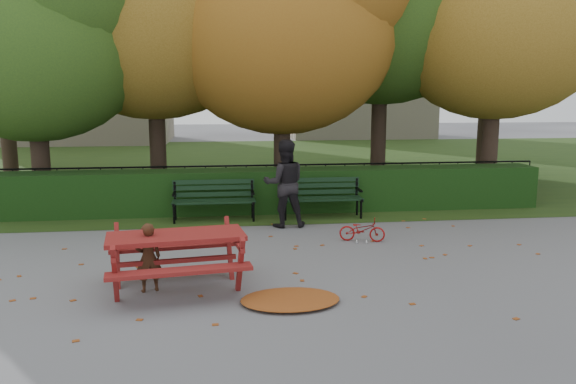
{
  "coord_description": "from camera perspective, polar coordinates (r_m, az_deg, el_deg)",
  "views": [
    {
      "loc": [
        -1.21,
        -8.51,
        2.73
      ],
      "look_at": [
        0.05,
        1.37,
        1.0
      ],
      "focal_mm": 35.0,
      "sensor_mm": 36.0,
      "label": 1
    }
  ],
  "objects": [
    {
      "name": "tree_c",
      "position": [
        14.77,
        0.83,
        18.0
      ],
      "size": [
        6.3,
        6.0,
        8.0
      ],
      "color": "#2F211A",
      "rests_on": "ground"
    },
    {
      "name": "tree_a",
      "position": [
        14.75,
        -23.81,
        16.01
      ],
      "size": [
        5.88,
        5.6,
        7.48
      ],
      "color": "#2F211A",
      "rests_on": "ground"
    },
    {
      "name": "ground",
      "position": [
        9.02,
        0.8,
        -7.76
      ],
      "size": [
        90.0,
        90.0,
        0.0
      ],
      "primitive_type": "plane",
      "color": "slate",
      "rests_on": "ground"
    },
    {
      "name": "tree_g",
      "position": [
        20.78,
        21.08,
        16.52
      ],
      "size": [
        6.3,
        6.0,
        8.55
      ],
      "color": "#2F211A",
      "rests_on": "ground"
    },
    {
      "name": "hedge",
      "position": [
        13.26,
        -1.91,
        0.16
      ],
      "size": [
        13.0,
        0.9,
        1.0
      ],
      "primitive_type": "cube",
      "color": "black",
      "rests_on": "ground"
    },
    {
      "name": "child",
      "position": [
        8.11,
        -14.02,
        -6.47
      ],
      "size": [
        0.41,
        0.33,
        0.98
      ],
      "primitive_type": "imported",
      "rotation": [
        0.0,
        0.0,
        3.45
      ],
      "color": "#402414",
      "rests_on": "ground"
    },
    {
      "name": "leaf_pile",
      "position": [
        7.59,
        0.23,
        -10.85
      ],
      "size": [
        1.5,
        1.18,
        0.09
      ],
      "primitive_type": "ellipsoid",
      "rotation": [
        0.0,
        0.0,
        -0.21
      ],
      "color": "brown",
      "rests_on": "ground"
    },
    {
      "name": "tree_e",
      "position": [
        16.41,
        22.02,
        17.41
      ],
      "size": [
        6.09,
        5.8,
        8.16
      ],
      "color": "#2F211A",
      "rests_on": "ground"
    },
    {
      "name": "leaf_scatter",
      "position": [
        9.3,
        0.54,
        -7.17
      ],
      "size": [
        9.0,
        5.7,
        0.01
      ],
      "primitive_type": null,
      "color": "brown",
      "rests_on": "ground"
    },
    {
      "name": "building_left",
      "position": [
        35.7,
        -20.7,
        16.91
      ],
      "size": [
        10.0,
        7.0,
        15.0
      ],
      "primitive_type": "cube",
      "color": "#C1B196",
      "rests_on": "ground"
    },
    {
      "name": "grass_strip",
      "position": [
        22.71,
        -4.14,
        2.93
      ],
      "size": [
        90.0,
        90.0,
        0.0
      ],
      "primitive_type": "plane",
      "color": "#213914",
      "rests_on": "ground"
    },
    {
      "name": "iron_fence",
      "position": [
        14.04,
        -2.21,
        0.85
      ],
      "size": [
        14.0,
        0.04,
        1.02
      ],
      "color": "black",
      "rests_on": "ground"
    },
    {
      "name": "picnic_table",
      "position": [
        8.06,
        -11.28,
        -5.44
      ],
      "size": [
        2.08,
        1.77,
        0.92
      ],
      "rotation": [
        0.0,
        0.0,
        0.14
      ],
      "color": "maroon",
      "rests_on": "ground"
    },
    {
      "name": "building_right",
      "position": [
        37.8,
        7.13,
        14.73
      ],
      "size": [
        9.0,
        6.0,
        12.0
      ],
      "primitive_type": "cube",
      "color": "#C1B196",
      "rests_on": "ground"
    },
    {
      "name": "adult",
      "position": [
        11.64,
        -0.36,
        0.87
      ],
      "size": [
        0.9,
        0.7,
        1.83
      ],
      "primitive_type": "imported",
      "rotation": [
        0.0,
        0.0,
        3.15
      ],
      "color": "black",
      "rests_on": "ground"
    },
    {
      "name": "bench_right",
      "position": [
        12.62,
        3.41,
        -0.25
      ],
      "size": [
        1.8,
        0.57,
        0.88
      ],
      "color": "black",
      "rests_on": "ground"
    },
    {
      "name": "bicycle",
      "position": [
        10.67,
        7.54,
        -3.82
      ],
      "size": [
        0.9,
        0.53,
        0.45
      ],
      "primitive_type": "imported",
      "rotation": [
        0.0,
        0.0,
        1.28
      ],
      "color": "maroon",
      "rests_on": "ground"
    },
    {
      "name": "bench_left",
      "position": [
        12.41,
        -7.55,
        -0.49
      ],
      "size": [
        1.8,
        0.57,
        0.88
      ],
      "color": "black",
      "rests_on": "ground"
    }
  ]
}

